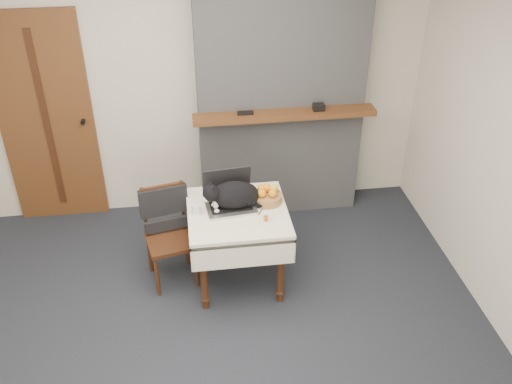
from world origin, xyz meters
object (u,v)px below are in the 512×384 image
at_px(door, 47,122).
at_px(cream_jar, 196,209).
at_px(cat, 235,195).
at_px(laptop, 229,197).
at_px(side_table, 238,222).
at_px(chair, 167,221).
at_px(pill_bottle, 266,216).
at_px(fruit_basket, 267,195).

xyz_separation_m(door, cream_jar, (1.26, -1.19, -0.26)).
distance_m(door, cat, 1.95).
bearing_deg(laptop, side_table, -67.51).
relative_size(side_table, cat, 1.42).
distance_m(side_table, chair, 0.59).
bearing_deg(pill_bottle, fruit_basket, 78.75).
bearing_deg(cat, side_table, -87.18).
xyz_separation_m(cat, fruit_basket, (0.26, 0.05, -0.06)).
relative_size(laptop, pill_bottle, 5.54).
relative_size(door, fruit_basket, 8.40).
xyz_separation_m(side_table, laptop, (-0.05, 0.10, 0.18)).
distance_m(laptop, cat, 0.07).
distance_m(fruit_basket, chair, 0.84).
xyz_separation_m(cream_jar, pill_bottle, (0.52, -0.17, 0.00)).
height_order(cat, chair, cat).
height_order(door, fruit_basket, door).
distance_m(door, pill_bottle, 2.26).
bearing_deg(fruit_basket, laptop, -179.97).
bearing_deg(side_table, chair, 163.22).
distance_m(door, fruit_basket, 2.15).
height_order(laptop, cream_jar, laptop).
height_order(side_table, chair, chair).
bearing_deg(fruit_basket, pill_bottle, -101.25).
bearing_deg(fruit_basket, door, 148.96).
distance_m(side_table, laptop, 0.22).
relative_size(laptop, chair, 0.49).
bearing_deg(pill_bottle, side_table, 140.57).
bearing_deg(laptop, cream_jar, -166.86).
relative_size(door, pill_bottle, 26.60).
height_order(cat, cream_jar, cat).
relative_size(door, laptop, 4.80).
xyz_separation_m(pill_bottle, fruit_basket, (0.05, 0.26, 0.02)).
bearing_deg(pill_bottle, cat, 134.45).
xyz_separation_m(door, cat, (1.57, -1.15, -0.19)).
bearing_deg(cream_jar, pill_bottle, -18.46).
relative_size(cat, cream_jar, 7.34).
relative_size(cream_jar, chair, 0.09).
height_order(laptop, pill_bottle, laptop).
bearing_deg(chair, cat, -23.78).
distance_m(laptop, cream_jar, 0.28).
relative_size(laptop, fruit_basket, 1.75).
xyz_separation_m(laptop, chair, (-0.51, 0.07, -0.23)).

